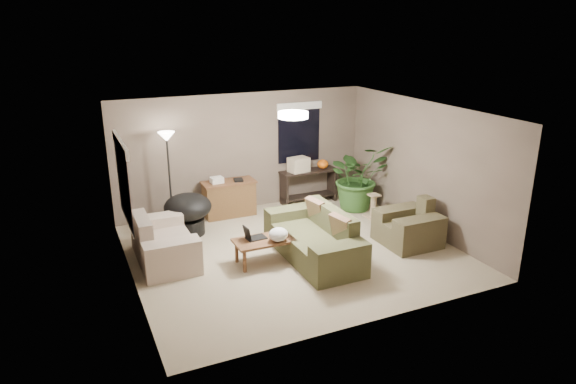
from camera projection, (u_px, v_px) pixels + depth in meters
name	position (u px, v px, depth m)	size (l,w,h in m)	color
room_shell	(293.00, 184.00, 8.76)	(5.50, 5.50, 5.50)	tan
main_sofa	(315.00, 241.00, 8.86)	(0.95, 2.20, 0.85)	#4F5130
throw_pillows	(329.00, 219.00, 8.84)	(0.31, 1.38, 0.47)	#8C7251
loveseat	(163.00, 245.00, 8.69)	(0.90, 1.60, 0.85)	#BEB4A2
armchair	(409.00, 228.00, 9.39)	(0.95, 1.00, 0.85)	brown
coffee_table	(264.00, 243.00, 8.62)	(1.00, 0.55, 0.42)	brown
laptop	(252.00, 236.00, 8.60)	(0.38, 0.26, 0.24)	black
plastic_bag	(278.00, 234.00, 8.51)	(0.33, 0.30, 0.23)	white
desk	(229.00, 198.00, 10.72)	(1.10, 0.50, 0.75)	brown
desk_papers	(221.00, 180.00, 10.51)	(0.69, 0.28, 0.12)	silver
console_table	(309.00, 184.00, 11.49)	(1.30, 0.40, 0.75)	black
pumpkin	(323.00, 164.00, 11.49)	(0.25, 0.25, 0.21)	orange
cardboard_box	(299.00, 165.00, 11.24)	(0.42, 0.31, 0.31)	beige
papasan_chair	(188.00, 211.00, 9.76)	(1.06, 1.06, 0.80)	black
floor_lamp	(167.00, 148.00, 9.77)	(0.32, 0.32, 1.91)	black
ceiling_fixture	(293.00, 115.00, 8.38)	(0.50, 0.50, 0.10)	white
houseplant	(357.00, 184.00, 11.07)	(1.31, 1.45, 1.13)	#2D5923
cat_scratching_post	(373.00, 207.00, 10.67)	(0.32, 0.32, 0.50)	tan
window_left	(122.00, 168.00, 7.78)	(0.05, 1.56, 1.33)	black
window_back	(299.00, 122.00, 11.24)	(1.06, 0.05, 1.33)	black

